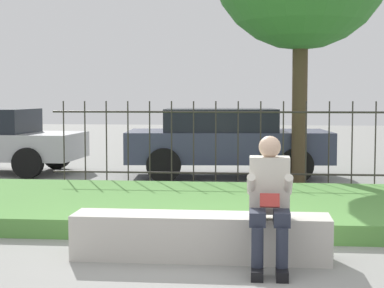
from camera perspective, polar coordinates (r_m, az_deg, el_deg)
name	(u,v)px	position (r m, az deg, el deg)	size (l,w,h in m)	color
ground_plane	(204,259)	(6.51, 1.10, -10.18)	(60.00, 60.00, 0.00)	gray
stone_bench	(201,239)	(6.47, 0.77, -8.46)	(2.56, 0.49, 0.45)	beige
person_seated_reader	(269,197)	(6.08, 6.90, -4.69)	(0.42, 0.73, 1.25)	black
grass_berm	(219,207)	(8.84, 2.41, -5.58)	(8.08, 3.43, 0.23)	#569342
iron_fence	(227,145)	(10.93, 3.12, -0.06)	(6.08, 0.03, 1.54)	#332D28
car_parked_center	(226,140)	(12.90, 3.04, 0.34)	(4.15, 2.20, 1.38)	#383D56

